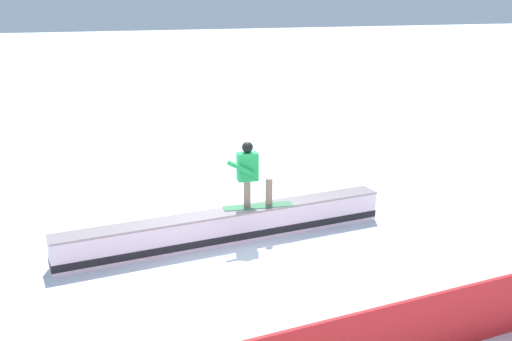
# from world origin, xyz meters

# --- Properties ---
(ground_plane) EXTENTS (120.00, 120.00, 0.00)m
(ground_plane) POSITION_xyz_m (0.00, 0.00, 0.00)
(ground_plane) COLOR white
(grind_box) EXTENTS (6.77, 1.52, 0.65)m
(grind_box) POSITION_xyz_m (0.00, 0.00, 0.29)
(grind_box) COLOR white
(grind_box) RESTS_ON ground_plane
(snowboarder) EXTENTS (1.41, 0.42, 1.35)m
(snowboarder) POSITION_xyz_m (-0.51, -0.11, 1.37)
(snowboarder) COLOR #3F8156
(snowboarder) RESTS_ON grind_box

